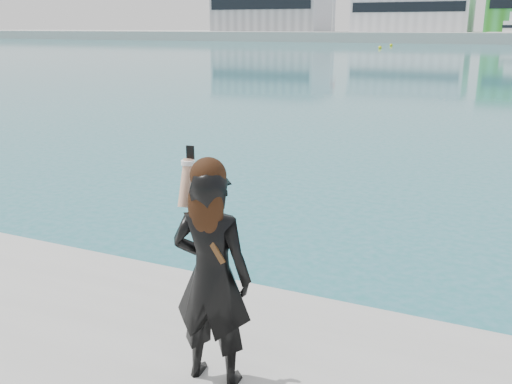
{
  "coord_description": "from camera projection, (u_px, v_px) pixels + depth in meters",
  "views": [
    {
      "loc": [
        1.4,
        -3.52,
        3.17
      ],
      "look_at": [
        -0.33,
        0.21,
        1.97
      ],
      "focal_mm": 40.0,
      "sensor_mm": 36.0,
      "label": 1
    }
  ],
  "objects": [
    {
      "name": "buoy_far",
      "position": [
        391.0,
        46.0,
        94.09
      ],
      "size": [
        0.5,
        0.5,
        0.5
      ],
      "primitive_type": "sphere",
      "color": "#D8D80B",
      "rests_on": "ground"
    },
    {
      "name": "warehouse_grey_left",
      "position": [
        273.0,
        6.0,
        136.03
      ],
      "size": [
        26.52,
        16.36,
        11.5
      ],
      "color": "gray",
      "rests_on": "far_quay"
    },
    {
      "name": "buoy_extra",
      "position": [
        380.0,
        49.0,
        83.84
      ],
      "size": [
        0.5,
        0.5,
        0.5
      ],
      "primitive_type": "sphere",
      "color": "#D8D80B",
      "rests_on": "ground"
    },
    {
      "name": "flagpole_left",
      "position": [
        333.0,
        10.0,
        123.39
      ],
      "size": [
        1.28,
        0.16,
        8.0
      ],
      "color": "silver",
      "rests_on": "far_quay"
    },
    {
      "name": "warehouse_white",
      "position": [
        414.0,
        9.0,
        122.98
      ],
      "size": [
        24.48,
        15.35,
        9.5
      ],
      "color": "silver",
      "rests_on": "far_quay"
    },
    {
      "name": "woman",
      "position": [
        211.0,
        271.0,
        3.78
      ],
      "size": [
        0.58,
        0.41,
        1.61
      ],
      "rotation": [
        0.0,
        0.0,
        3.23
      ],
      "color": "black",
      "rests_on": "near_quay"
    }
  ]
}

